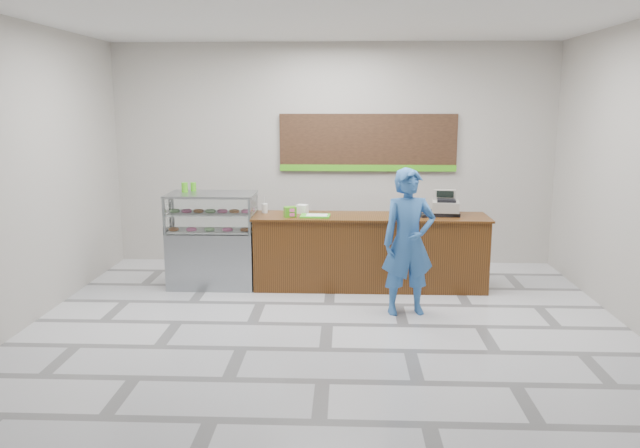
{
  "coord_description": "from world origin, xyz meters",
  "views": [
    {
      "loc": [
        0.2,
        -6.98,
        2.56
      ],
      "look_at": [
        -0.12,
        0.9,
        1.03
      ],
      "focal_mm": 35.0,
      "sensor_mm": 36.0,
      "label": 1
    }
  ],
  "objects_px": {
    "display_case": "(213,239)",
    "customer": "(408,242)",
    "cash_register": "(445,206)",
    "serving_tray": "(315,216)",
    "sales_counter": "(370,252)"
  },
  "relations": [
    {
      "from": "display_case",
      "to": "cash_register",
      "type": "xyz_separation_m",
      "value": [
        3.26,
        0.08,
        0.48
      ]
    },
    {
      "from": "display_case",
      "to": "customer",
      "type": "distance_m",
      "value": 2.87
    },
    {
      "from": "display_case",
      "to": "cash_register",
      "type": "distance_m",
      "value": 3.3
    },
    {
      "from": "serving_tray",
      "to": "customer",
      "type": "xyz_separation_m",
      "value": [
        1.18,
        -0.98,
        -0.14
      ]
    },
    {
      "from": "customer",
      "to": "display_case",
      "type": "bearing_deg",
      "value": 146.99
    },
    {
      "from": "cash_register",
      "to": "serving_tray",
      "type": "height_order",
      "value": "cash_register"
    },
    {
      "from": "display_case",
      "to": "cash_register",
      "type": "bearing_deg",
      "value": 1.49
    },
    {
      "from": "sales_counter",
      "to": "serving_tray",
      "type": "bearing_deg",
      "value": -172.0
    },
    {
      "from": "cash_register",
      "to": "serving_tray",
      "type": "xyz_separation_m",
      "value": [
        -1.8,
        -0.19,
        -0.12
      ]
    },
    {
      "from": "sales_counter",
      "to": "customer",
      "type": "bearing_deg",
      "value": -68.69
    },
    {
      "from": "display_case",
      "to": "serving_tray",
      "type": "bearing_deg",
      "value": -4.18
    },
    {
      "from": "display_case",
      "to": "customer",
      "type": "relative_size",
      "value": 0.74
    },
    {
      "from": "cash_register",
      "to": "customer",
      "type": "bearing_deg",
      "value": -111.09
    },
    {
      "from": "cash_register",
      "to": "customer",
      "type": "relative_size",
      "value": 0.23
    },
    {
      "from": "cash_register",
      "to": "customer",
      "type": "xyz_separation_m",
      "value": [
        -0.62,
        -1.17,
        -0.26
      ]
    }
  ]
}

